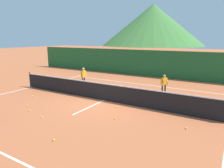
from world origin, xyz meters
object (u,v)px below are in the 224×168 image
tennis_ball_7 (30,110)px  tennis_ball_10 (27,106)px  student_0 (84,75)px  tennis_ball_6 (54,140)px  tennis_ball_2 (115,119)px  tennis_ball_4 (186,128)px  tennis_ball_3 (62,96)px  tennis_ball_9 (42,117)px  tennis_ball_8 (33,96)px  tennis_net (104,92)px  tennis_ball_5 (117,107)px  student_1 (164,83)px

tennis_ball_7 → tennis_ball_10: size_ratio=1.00×
student_0 → tennis_ball_6: size_ratio=19.69×
tennis_ball_2 → tennis_ball_4: (2.78, 0.57, 0.00)m
tennis_ball_2 → tennis_ball_10: (-4.67, -0.82, 0.00)m
student_0 → tennis_ball_3: bearing=-78.0°
tennis_ball_9 → tennis_ball_8: bearing=147.5°
student_0 → tennis_ball_3: student_0 is taller
tennis_ball_3 → tennis_ball_8: bearing=-151.9°
tennis_net → tennis_ball_9: tennis_net is taller
tennis_ball_8 → tennis_ball_9: 3.64m
tennis_net → tennis_ball_3: size_ratio=181.70×
tennis_ball_4 → tennis_ball_3: bearing=174.3°
tennis_ball_2 → tennis_ball_10: same height
tennis_ball_2 → tennis_ball_5: (-0.68, 1.32, 0.00)m
tennis_net → student_1: bearing=49.9°
tennis_ball_9 → tennis_ball_6: bearing=-31.0°
tennis_ball_2 → tennis_ball_3: 4.54m
tennis_ball_4 → tennis_ball_9: size_ratio=1.00×
tennis_net → student_1: (2.43, 2.89, 0.24)m
tennis_ball_4 → tennis_net: bearing=162.8°
tennis_ball_9 → student_1: bearing=62.3°
tennis_ball_6 → tennis_ball_10: bearing=154.2°
tennis_ball_4 → tennis_ball_10: 7.58m
student_1 → tennis_ball_10: (-5.22, -5.72, -0.70)m
tennis_ball_10 → tennis_ball_9: bearing=-19.7°
tennis_net → tennis_ball_4: tennis_net is taller
tennis_ball_4 → tennis_ball_10: size_ratio=1.00×
tennis_ball_7 → tennis_ball_8: (-1.93, 1.68, 0.00)m
tennis_ball_9 → tennis_ball_3: bearing=119.2°
tennis_ball_5 → student_1: bearing=71.1°
tennis_ball_6 → tennis_ball_8: 5.96m
tennis_ball_5 → tennis_ball_9: (-2.12, -2.81, 0.00)m
tennis_ball_4 → tennis_ball_9: 5.95m
student_1 → tennis_ball_6: size_ratio=17.94×
student_1 → tennis_ball_9: 7.25m
tennis_ball_3 → tennis_ball_5: same height
tennis_ball_2 → tennis_ball_9: (-2.80, -1.49, 0.00)m
tennis_ball_2 → tennis_ball_5: bearing=117.4°
tennis_ball_10 → tennis_net: bearing=45.5°
tennis_ball_3 → tennis_ball_9: same height
tennis_ball_3 → tennis_ball_9: (1.55, -2.77, 0.00)m
tennis_ball_8 → tennis_ball_9: bearing=-32.5°
tennis_ball_6 → tennis_ball_9: same height
tennis_net → tennis_ball_8: (-3.98, -1.54, -0.47)m
tennis_ball_2 → tennis_ball_8: bearing=175.4°
tennis_ball_6 → tennis_ball_9: size_ratio=1.00×
student_1 → tennis_ball_5: size_ratio=17.94×
tennis_net → tennis_ball_7: bearing=-122.5°
tennis_ball_9 → tennis_ball_4: bearing=20.2°
student_1 → tennis_ball_7: bearing=-126.3°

